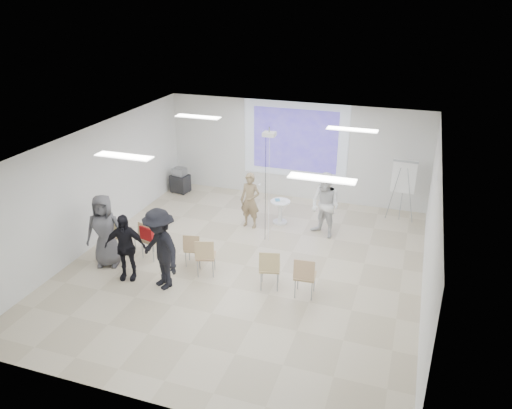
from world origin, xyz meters
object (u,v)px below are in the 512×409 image
(av_cart, at_px, (180,181))
(pedestal_table, at_px, (280,210))
(player_left, at_px, (250,197))
(laptop, at_px, (194,247))
(chair_far_left, at_px, (122,234))
(chair_right_far, at_px, (305,274))
(audience_left, at_px, (125,242))
(flipchart_easel, at_px, (404,177))
(chair_left_mid, at_px, (150,237))
(audience_mid, at_px, (160,244))
(chair_left_inner, at_px, (193,247))
(player_right, at_px, (325,202))
(chair_center, at_px, (205,254))
(audience_outer, at_px, (104,227))
(chair_right_inner, at_px, (270,266))

(av_cart, bearing_deg, pedestal_table, -8.47)
(player_left, xyz_separation_m, laptop, (-0.59, -2.35, -0.42))
(chair_far_left, xyz_separation_m, laptop, (1.88, 0.11, -0.09))
(chair_right_far, xyz_separation_m, audience_left, (-3.96, -0.52, 0.34))
(chair_far_left, relative_size, flipchart_easel, 0.52)
(audience_left, bearing_deg, chair_left_mid, 71.62)
(audience_mid, distance_m, av_cart, 5.60)
(pedestal_table, distance_m, audience_mid, 4.29)
(player_left, xyz_separation_m, audience_mid, (-0.82, -3.46, 0.18))
(chair_left_mid, height_order, flipchart_easel, flipchart_easel)
(chair_left_inner, distance_m, audience_mid, 1.19)
(player_left, distance_m, chair_far_left, 3.50)
(player_right, xyz_separation_m, audience_left, (-3.78, -3.49, -0.07))
(chair_right_far, xyz_separation_m, audience_mid, (-3.04, -0.58, 0.49))
(chair_far_left, distance_m, flipchart_easel, 7.61)
(pedestal_table, relative_size, chair_center, 0.79)
(audience_mid, bearing_deg, flipchart_easel, 78.61)
(av_cart, bearing_deg, audience_left, -67.04)
(chair_center, relative_size, audience_left, 0.51)
(chair_left_inner, height_order, audience_outer, audience_outer)
(chair_right_inner, distance_m, chair_right_far, 0.79)
(player_left, bearing_deg, chair_right_far, -46.63)
(chair_center, bearing_deg, flipchart_easel, 31.38)
(chair_right_far, xyz_separation_m, audience_outer, (-4.73, -0.14, 0.43))
(audience_outer, bearing_deg, pedestal_table, 29.86)
(player_left, relative_size, chair_far_left, 1.89)
(pedestal_table, bearing_deg, chair_center, -104.35)
(audience_left, xyz_separation_m, av_cart, (-1.22, 5.07, -0.52))
(chair_left_inner, bearing_deg, chair_center, -44.90)
(player_right, distance_m, audience_left, 5.14)
(chair_center, bearing_deg, audience_outer, 169.63)
(player_right, distance_m, laptop, 3.61)
(player_left, bearing_deg, av_cart, 156.46)
(player_left, height_order, audience_mid, audience_mid)
(pedestal_table, xyz_separation_m, laptop, (-1.30, -2.83, 0.07))
(audience_left, bearing_deg, player_right, 27.53)
(chair_right_inner, bearing_deg, audience_mid, -177.58)
(chair_far_left, bearing_deg, chair_left_inner, 6.13)
(laptop, bearing_deg, pedestal_table, -125.95)
(player_left, relative_size, player_right, 0.90)
(audience_outer, bearing_deg, chair_left_inner, -0.91)
(chair_left_inner, bearing_deg, av_cart, 108.87)
(player_right, height_order, chair_right_inner, player_right)
(audience_mid, bearing_deg, chair_left_inner, 106.90)
(chair_left_mid, xyz_separation_m, flipchart_easel, (5.55, 4.16, 0.73))
(chair_center, distance_m, laptop, 0.62)
(chair_left_mid, height_order, av_cart, chair_left_mid)
(chair_left_mid, distance_m, flipchart_easel, 6.98)
(chair_left_inner, bearing_deg, laptop, 87.56)
(chair_left_mid, bearing_deg, audience_outer, -130.11)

